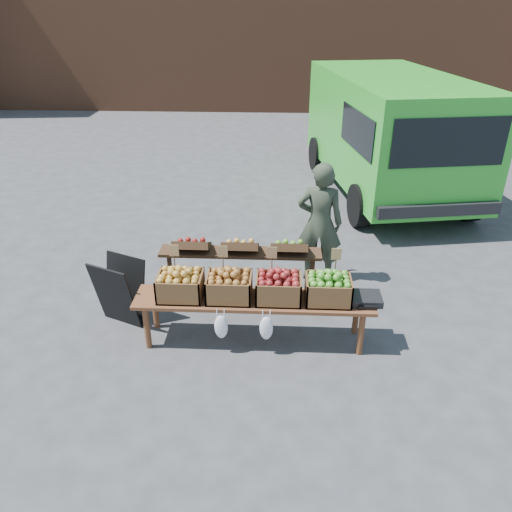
# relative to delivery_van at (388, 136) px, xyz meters

# --- Properties ---
(ground) EXTENTS (80.00, 80.00, 0.00)m
(ground) POSITION_rel_delivery_van_xyz_m (-2.53, -5.29, -1.15)
(ground) COLOR #404043
(delivery_van) EXTENTS (3.18, 5.44, 2.29)m
(delivery_van) POSITION_rel_delivery_van_xyz_m (0.00, 0.00, 0.00)
(delivery_van) COLOR green
(delivery_van) RESTS_ON ground
(vendor) EXTENTS (0.66, 0.48, 1.71)m
(vendor) POSITION_rel_delivery_van_xyz_m (-1.56, -3.64, -0.29)
(vendor) COLOR #2F3829
(vendor) RESTS_ON ground
(chalkboard_sign) EXTENTS (0.64, 0.51, 0.86)m
(chalkboard_sign) POSITION_rel_delivery_van_xyz_m (-4.02, -4.85, -0.72)
(chalkboard_sign) COLOR black
(chalkboard_sign) RESTS_ON ground
(back_table) EXTENTS (2.10, 0.44, 1.04)m
(back_table) POSITION_rel_delivery_van_xyz_m (-2.59, -4.42, -0.63)
(back_table) COLOR #392415
(back_table) RESTS_ON ground
(display_bench) EXTENTS (2.70, 0.56, 0.57)m
(display_bench) POSITION_rel_delivery_van_xyz_m (-2.38, -5.14, -0.86)
(display_bench) COLOR brown
(display_bench) RESTS_ON ground
(crate_golden_apples) EXTENTS (0.50, 0.40, 0.28)m
(crate_golden_apples) POSITION_rel_delivery_van_xyz_m (-3.21, -5.14, -0.44)
(crate_golden_apples) COLOR #AD9224
(crate_golden_apples) RESTS_ON display_bench
(crate_russet_pears) EXTENTS (0.50, 0.40, 0.28)m
(crate_russet_pears) POSITION_rel_delivery_van_xyz_m (-2.66, -5.14, -0.44)
(crate_russet_pears) COLOR #95612E
(crate_russet_pears) RESTS_ON display_bench
(crate_red_apples) EXTENTS (0.50, 0.40, 0.28)m
(crate_red_apples) POSITION_rel_delivery_van_xyz_m (-2.11, -5.14, -0.44)
(crate_red_apples) COLOR maroon
(crate_red_apples) RESTS_ON display_bench
(crate_green_apples) EXTENTS (0.50, 0.40, 0.28)m
(crate_green_apples) POSITION_rel_delivery_van_xyz_m (-1.56, -5.14, -0.44)
(crate_green_apples) COLOR #317C1A
(crate_green_apples) RESTS_ON display_bench
(weighing_scale) EXTENTS (0.34, 0.30, 0.08)m
(weighing_scale) POSITION_rel_delivery_van_xyz_m (-1.13, -5.14, -0.54)
(weighing_scale) COLOR black
(weighing_scale) RESTS_ON display_bench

